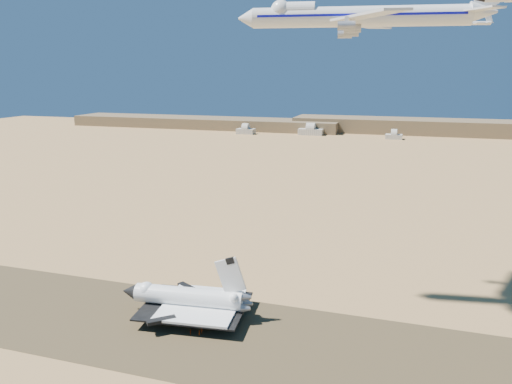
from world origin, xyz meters
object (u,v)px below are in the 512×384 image
(chase_jet_e, at_px, (436,19))
(crew_a, at_px, (199,333))
(shuttle, at_px, (188,299))
(carrier_747, at_px, (351,17))
(chase_jet_f, at_px, (474,23))
(crew_b, at_px, (202,330))
(crew_c, at_px, (191,332))

(chase_jet_e, bearing_deg, crew_a, -135.20)
(shuttle, bearing_deg, carrier_747, 21.43)
(crew_a, relative_size, chase_jet_e, 0.12)
(shuttle, distance_m, chase_jet_f, 146.97)
(crew_b, relative_size, chase_jet_f, 0.13)
(carrier_747, height_order, chase_jet_e, carrier_747)
(crew_c, distance_m, chase_jet_f, 153.10)
(carrier_747, distance_m, chase_jet_f, 69.69)
(carrier_747, xyz_separation_m, crew_b, (-36.38, -32.73, -91.57))
(carrier_747, distance_m, chase_jet_e, 59.02)
(carrier_747, distance_m, crew_a, 104.44)
(crew_b, xyz_separation_m, crew_c, (-2.86, -1.94, -0.06))
(carrier_747, relative_size, crew_b, 40.56)
(shuttle, height_order, carrier_747, carrier_747)
(shuttle, distance_m, crew_b, 13.59)
(crew_c, bearing_deg, shuttle, 1.14)
(crew_a, height_order, crew_c, crew_c)
(crew_b, distance_m, chase_jet_f, 150.44)
(crew_b, bearing_deg, shuttle, 14.56)
(shuttle, height_order, crew_c, shuttle)
(crew_a, xyz_separation_m, crew_c, (-2.70, -0.39, 0.00))
(crew_a, height_order, crew_b, crew_b)
(crew_b, distance_m, chase_jet_e, 142.15)
(chase_jet_e, bearing_deg, crew_b, -135.61)
(crew_b, bearing_deg, crew_a, 144.82)
(crew_c, bearing_deg, chase_jet_e, -63.30)
(crew_a, relative_size, crew_c, 1.00)
(chase_jet_e, relative_size, chase_jet_f, 1.00)
(carrier_747, relative_size, chase_jet_f, 5.11)
(shuttle, xyz_separation_m, carrier_747, (45.20, 23.54, 86.84))
(shuttle, bearing_deg, chase_jet_e, 41.38)
(crew_a, xyz_separation_m, crew_b, (0.16, 1.55, 0.07))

